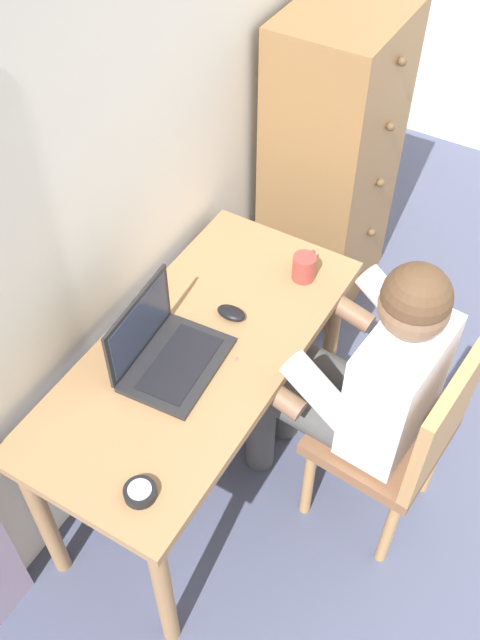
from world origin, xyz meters
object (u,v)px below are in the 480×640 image
dresser (331,167)px  computer_mouse (231,313)px  chair (402,435)px  desk (198,372)px  desk_clock (140,492)px  laptop (164,351)px  coffee_mug (304,267)px  person_seated (360,376)px

dresser → computer_mouse: dresser is taller
dresser → chair: (-0.99, -0.75, -0.17)m
desk → desk_clock: (-0.50, -0.15, 0.13)m
chair → desk_clock: chair is taller
laptop → coffee_mug: (0.55, -0.20, -0.00)m
chair → coffee_mug: (0.26, 0.51, 0.30)m
coffee_mug → chair: bearing=-116.9°
desk_clock → coffee_mug: size_ratio=0.75×
dresser → person_seated: size_ratio=1.11×
person_seated → desk_clock: size_ratio=13.34×
computer_mouse → desk_clock: (-0.68, -0.12, -0.00)m
desk → coffee_mug: 0.51m
desk → coffee_mug: size_ratio=10.54×
person_seated → computer_mouse: (-0.04, 0.45, 0.08)m
dresser → computer_mouse: bearing=-173.6°
computer_mouse → desk_clock: bearing=-169.5°
desk_clock → dresser: bearing=8.0°
chair → coffee_mug: chair is taller
chair → coffee_mug: 0.65m
person_seated → computer_mouse: 0.46m
dresser → laptop: (-1.28, -0.04, 0.13)m
dresser → desk: bearing=-175.6°
desk_clock → computer_mouse: bearing=10.4°
chair → computer_mouse: chair is taller
laptop → computer_mouse: bearing=-16.3°
chair → desk_clock: (-0.70, 0.51, 0.26)m
dresser → chair: dresser is taller
dresser → coffee_mug: (-0.73, -0.23, 0.12)m
laptop → computer_mouse: 0.28m
person_seated → desk: bearing=114.8°
dresser → laptop: 1.28m
dresser → coffee_mug: 0.77m
person_seated → laptop: size_ratio=3.36×
computer_mouse → person_seated: bearing=-84.9°
desk → desk_clock: 0.54m
desk → computer_mouse: computer_mouse is taller
chair → person_seated: (0.01, 0.18, 0.18)m
laptop → computer_mouse: size_ratio=3.58×
person_seated → coffee_mug: size_ratio=10.00×
dresser → desk_clock: (-1.69, -0.24, 0.09)m
desk → laptop: (-0.09, 0.06, 0.16)m
dresser → chair: 1.25m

